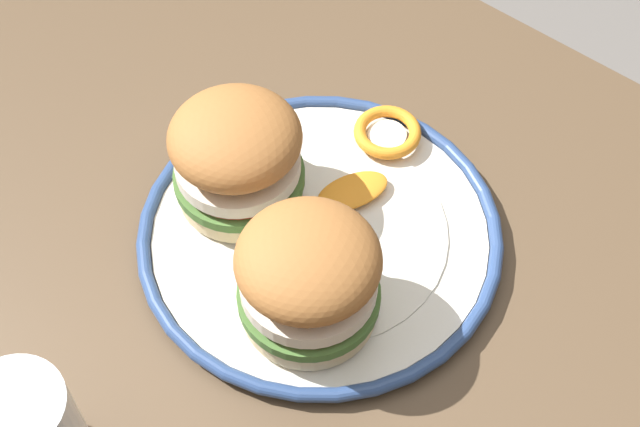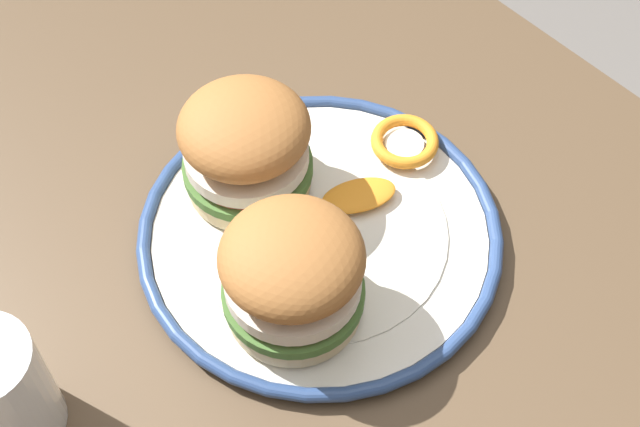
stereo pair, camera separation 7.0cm
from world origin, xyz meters
The scene contains 7 objects.
dining_table centered at (0.00, 0.00, 0.62)m, with size 1.19×0.81×0.73m.
dinner_plate centered at (0.02, -0.06, 0.74)m, with size 0.32×0.32×0.02m.
sandwich_half_left centered at (-0.02, 0.01, 0.80)m, with size 0.15×0.15×0.10m.
sandwich_half_right centered at (0.10, -0.04, 0.80)m, with size 0.16×0.16×0.10m.
orange_peel_curled centered at (0.04, -0.18, 0.76)m, with size 0.08×0.08×0.01m.
orange_peel_strip_long centered at (0.02, -0.10, 0.76)m, with size 0.06×0.08×0.01m.
drinking_glass centered at (0.05, 0.23, 0.78)m, with size 0.07×0.07×0.11m.
Camera 2 is at (-0.32, 0.24, 1.40)m, focal length 51.70 mm.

